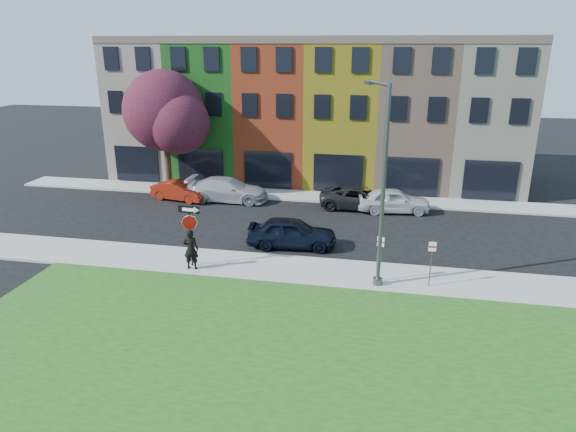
% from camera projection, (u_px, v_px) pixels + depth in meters
% --- Properties ---
extents(ground, '(120.00, 120.00, 0.00)m').
position_uv_depth(ground, '(297.00, 303.00, 20.94)').
color(ground, black).
rests_on(ground, ground).
extents(sidewalk_near, '(40.00, 3.00, 0.12)m').
position_uv_depth(sidewalk_near, '(351.00, 274.00, 23.34)').
color(sidewalk_near, '#989790').
rests_on(sidewalk_near, ground).
extents(sidewalk_far, '(40.00, 2.40, 0.12)m').
position_uv_depth(sidewalk_far, '(292.00, 195.00, 35.40)').
color(sidewalk_far, '#989790').
rests_on(sidewalk_far, ground).
extents(rowhouse_block, '(30.00, 10.12, 10.00)m').
position_uv_depth(rowhouse_block, '(314.00, 112.00, 39.48)').
color(rowhouse_block, beige).
rests_on(rowhouse_block, ground).
extents(stop_sign, '(1.05, 0.12, 2.94)m').
position_uv_depth(stop_sign, '(190.00, 224.00, 23.46)').
color(stop_sign, black).
rests_on(stop_sign, sidewalk_near).
extents(man, '(0.77, 0.57, 1.93)m').
position_uv_depth(man, '(191.00, 249.00, 23.50)').
color(man, black).
rests_on(man, sidewalk_near).
extents(sedan_near, '(2.59, 4.87, 1.56)m').
position_uv_depth(sedan_near, '(292.00, 233.00, 26.42)').
color(sedan_near, black).
rests_on(sedan_near, ground).
extents(parked_car_red, '(2.88, 4.44, 1.29)m').
position_uv_depth(parked_car_red, '(180.00, 191.00, 34.36)').
color(parked_car_red, maroon).
rests_on(parked_car_red, ground).
extents(parked_car_silver, '(2.41, 5.47, 1.56)m').
position_uv_depth(parked_car_silver, '(228.00, 190.00, 34.14)').
color(parked_car_silver, '#ADADB2').
rests_on(parked_car_silver, ground).
extents(parked_car_dark, '(2.42, 5.10, 1.40)m').
position_uv_depth(parked_car_dark, '(360.00, 198.00, 32.60)').
color(parked_car_dark, black).
rests_on(parked_car_dark, ground).
extents(parked_car_white, '(2.91, 4.90, 1.52)m').
position_uv_depth(parked_car_white, '(394.00, 200.00, 31.89)').
color(parked_car_white, silver).
rests_on(parked_car_white, ground).
extents(street_lamp, '(1.27, 2.42, 8.50)m').
position_uv_depth(street_lamp, '(381.00, 188.00, 21.06)').
color(street_lamp, '#4A4D50').
rests_on(street_lamp, sidewalk_near).
extents(parking_sign_a, '(0.31, 0.14, 2.17)m').
position_uv_depth(parking_sign_a, '(380.00, 253.00, 22.12)').
color(parking_sign_a, '#4A4D50').
rests_on(parking_sign_a, sidewalk_near).
extents(parking_sign_b, '(0.32, 0.10, 2.13)m').
position_uv_depth(parking_sign_b, '(431.00, 257.00, 21.68)').
color(parking_sign_b, '#4A4D50').
rests_on(parking_sign_b, sidewalk_near).
extents(tree_purple, '(6.61, 5.78, 8.30)m').
position_uv_depth(tree_purple, '(166.00, 113.00, 35.04)').
color(tree_purple, black).
rests_on(tree_purple, sidewalk_far).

